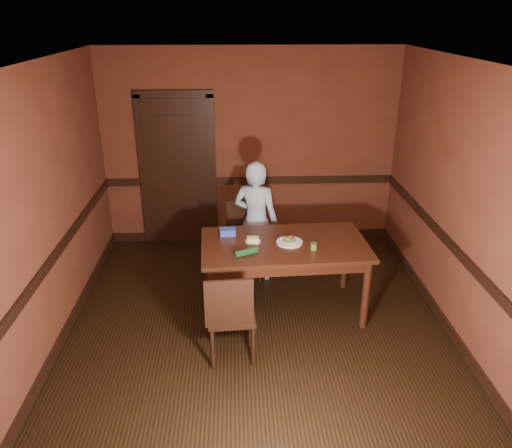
{
  "coord_description": "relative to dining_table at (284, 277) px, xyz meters",
  "views": [
    {
      "loc": [
        -0.21,
        -4.43,
        3.12
      ],
      "look_at": [
        0.0,
        0.35,
        1.05
      ],
      "focal_mm": 35.0,
      "sensor_mm": 36.0,
      "label": 1
    }
  ],
  "objects": [
    {
      "name": "sauce_jar",
      "position": [
        0.29,
        -0.18,
        0.45
      ],
      "size": [
        0.07,
        0.07,
        0.08
      ],
      "rotation": [
        0.0,
        0.0,
        -0.03
      ],
      "color": "#567F37",
      "rests_on": "dining_table"
    },
    {
      "name": "dado_left",
      "position": [
        -2.29,
        -0.35,
        0.49
      ],
      "size": [
        0.03,
        4.5,
        0.1
      ],
      "primitive_type": "cube",
      "color": "black",
      "rests_on": "ground"
    },
    {
      "name": "person",
      "position": [
        -0.27,
        0.78,
        0.34
      ],
      "size": [
        0.63,
        0.51,
        1.5
      ],
      "primitive_type": "imported",
      "rotation": [
        0.0,
        0.0,
        2.82
      ],
      "color": "#9FBCDA",
      "rests_on": "floor"
    },
    {
      "name": "sandwich_plate",
      "position": [
        0.05,
        -0.01,
        0.43
      ],
      "size": [
        0.28,
        0.28,
        0.07
      ],
      "rotation": [
        0.0,
        0.0,
        0.03
      ],
      "color": "white",
      "rests_on": "dining_table"
    },
    {
      "name": "wall_back",
      "position": [
        -0.3,
        1.9,
        0.94
      ],
      "size": [
        4.0,
        0.02,
        2.7
      ],
      "primitive_type": "cube",
      "color": "#5D2B1C",
      "rests_on": "ground"
    },
    {
      "name": "wall_front",
      "position": [
        -0.3,
        -2.6,
        0.94
      ],
      "size": [
        4.0,
        0.02,
        2.7
      ],
      "primitive_type": "cube",
      "color": "#5D2B1C",
      "rests_on": "ground"
    },
    {
      "name": "ceiling",
      "position": [
        -0.3,
        -0.35,
        2.29
      ],
      "size": [
        4.0,
        4.5,
        0.01
      ],
      "primitive_type": "cube",
      "color": "beige",
      "rests_on": "ground"
    },
    {
      "name": "wall_right",
      "position": [
        1.7,
        -0.35,
        0.94
      ],
      "size": [
        0.02,
        4.5,
        2.7
      ],
      "primitive_type": "cube",
      "color": "#5D2B1C",
      "rests_on": "ground"
    },
    {
      "name": "chair_near",
      "position": [
        -0.57,
        -0.78,
        0.06
      ],
      "size": [
        0.47,
        0.47,
        0.94
      ],
      "primitive_type": null,
      "rotation": [
        0.0,
        0.0,
        3.21
      ],
      "color": "black",
      "rests_on": "floor"
    },
    {
      "name": "wrapped_veg",
      "position": [
        -0.42,
        -0.28,
        0.45
      ],
      "size": [
        0.25,
        0.16,
        0.07
      ],
      "primitive_type": "cylinder",
      "rotation": [
        0.0,
        1.57,
        0.43
      ],
      "color": "#134420",
      "rests_on": "dining_table"
    },
    {
      "name": "dado_right",
      "position": [
        1.68,
        -0.35,
        0.49
      ],
      "size": [
        0.03,
        4.5,
        0.1
      ],
      "primitive_type": "cube",
      "color": "black",
      "rests_on": "ground"
    },
    {
      "name": "baseboard_back",
      "position": [
        -0.3,
        1.89,
        -0.35
      ],
      "size": [
        4.0,
        0.03,
        0.12
      ],
      "primitive_type": "cube",
      "color": "black",
      "rests_on": "ground"
    },
    {
      "name": "food_tub",
      "position": [
        -0.61,
        0.23,
        0.45
      ],
      "size": [
        0.18,
        0.13,
        0.07
      ],
      "rotation": [
        0.0,
        0.0,
        0.07
      ],
      "color": "blue",
      "rests_on": "dining_table"
    },
    {
      "name": "baseboard_right",
      "position": [
        1.68,
        -0.35,
        -0.35
      ],
      "size": [
        0.03,
        4.5,
        0.12
      ],
      "primitive_type": "cube",
      "color": "black",
      "rests_on": "ground"
    },
    {
      "name": "wall_left",
      "position": [
        -2.3,
        -0.35,
        0.94
      ],
      "size": [
        0.02,
        4.5,
        2.7
      ],
      "primitive_type": "cube",
      "color": "#5D2B1C",
      "rests_on": "ground"
    },
    {
      "name": "door",
      "position": [
        -1.3,
        1.87,
        0.68
      ],
      "size": [
        1.05,
        0.07,
        2.2
      ],
      "color": "black",
      "rests_on": "ground"
    },
    {
      "name": "chair_far",
      "position": [
        -0.46,
        0.77,
        0.07
      ],
      "size": [
        0.54,
        0.54,
        0.96
      ],
      "primitive_type": null,
      "rotation": [
        0.0,
        0.0,
        0.22
      ],
      "color": "black",
      "rests_on": "floor"
    },
    {
      "name": "dado_back",
      "position": [
        -0.3,
        1.89,
        0.49
      ],
      "size": [
        4.0,
        0.03,
        0.1
      ],
      "primitive_type": "cube",
      "color": "black",
      "rests_on": "ground"
    },
    {
      "name": "floor",
      "position": [
        -0.3,
        -0.35,
        -0.41
      ],
      "size": [
        4.0,
        4.5,
        0.01
      ],
      "primitive_type": "cube",
      "color": "black",
      "rests_on": "ground"
    },
    {
      "name": "baseboard_left",
      "position": [
        -2.29,
        -0.35,
        -0.35
      ],
      "size": [
        0.03,
        4.5,
        0.12
      ],
      "primitive_type": "cube",
      "color": "black",
      "rests_on": "ground"
    },
    {
      "name": "dining_table",
      "position": [
        0.0,
        0.0,
        0.0
      ],
      "size": [
        1.81,
        1.08,
        0.83
      ],
      "primitive_type": "cube",
      "rotation": [
        0.0,
        0.0,
        0.05
      ],
      "color": "#35170D",
      "rests_on": "floor"
    },
    {
      "name": "cheese_saucer",
      "position": [
        -0.33,
        0.04,
        0.43
      ],
      "size": [
        0.17,
        0.17,
        0.05
      ],
      "rotation": [
        0.0,
        0.0,
        -0.06
      ],
      "color": "white",
      "rests_on": "dining_table"
    }
  ]
}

